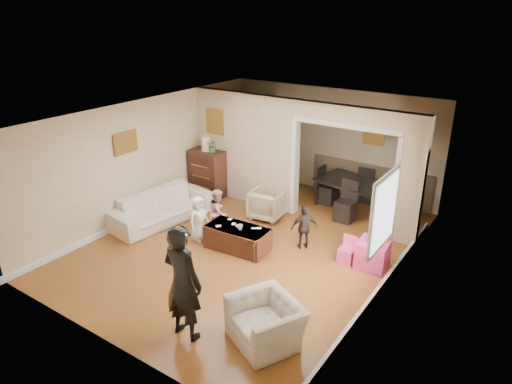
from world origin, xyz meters
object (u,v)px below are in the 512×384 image
Objects in this scene: play_table at (373,254)px; cyan_cup at (368,239)px; coffee_table at (238,238)px; dining_table at (357,197)px; armchair_back at (267,204)px; adult_person at (183,282)px; child_toddler at (304,227)px; child_kneel_b at (219,212)px; dresser at (207,174)px; armchair_front at (266,322)px; sofa at (162,207)px; coffee_cup at (240,227)px; table_lamp at (206,144)px; child_kneel_a at (199,219)px.

cyan_cup reaches higher than play_table.
dining_table is at bearing 68.09° from coffee_table.
armchair_back is 4.18m from adult_person.
child_toddler is at bearing 143.37° from armchair_back.
child_kneel_b is (-0.40, -1.21, 0.17)m from armchair_back.
dining_table is (3.41, 1.25, -0.25)m from dresser.
sofa is at bearing 179.97° from armchair_front.
adult_person is (0.78, -2.41, 0.37)m from coffee_cup.
adult_person reaches higher than sofa.
coffee_cup is at bearing -37.97° from dresser.
armchair_back is 1.62m from coffee_cup.
dresser reaches higher than child_toddler.
sofa is 1.43m from child_kneel_b.
adult_person is 3.20m from child_kneel_b.
armchair_front is 1.10× the size of child_toddler.
child_toddler is (3.25, -1.00, -0.91)m from table_lamp.
coffee_cup is 2.49m from play_table.
armchair_front is at bearing -117.62° from child_kneel_a.
coffee_cup is 0.20× the size of play_table.
child_kneel_a is at bearing 64.46° from armchair_back.
child_toddler is at bearing -17.02° from table_lamp.
sofa is 1.28m from child_kneel_a.
child_toddler is (-1.37, -0.07, 0.19)m from play_table.
dresser is at bearing 164.70° from armchair_front.
cyan_cup is 0.08× the size of child_kneel_b.
child_kneel_a is (-0.95, -0.10, -0.03)m from coffee_cup.
sofa is at bearing -32.53° from child_toddler.
armchair_front is at bearing -46.24° from coffee_cup.
armchair_back reaches higher than play_table.
armchair_back is at bearing -6.96° from dresser.
child_kneel_a is (-0.55, -1.66, 0.15)m from armchair_back.
dining_table is (-1.22, 2.18, 0.08)m from play_table.
armchair_back is 2.18m from table_lamp.
adult_person is at bearing -174.94° from child_kneel_b.
dining_table is at bearing 119.19° from play_table.
coffee_cup is at bearing 160.34° from armchair_front.
child_kneel_b reaches higher than armchair_back.
child_toddler is (1.90, 0.90, -0.03)m from child_kneel_a.
coffee_cup is at bearing -78.67° from child_kneel_a.
adult_person is (-0.33, -5.46, 0.54)m from dining_table.
cyan_cup is (-0.10, -0.05, 0.30)m from play_table.
play_table is at bearing -11.31° from table_lamp.
child_kneel_b is (1.50, -1.45, -0.86)m from table_lamp.
child_toddler is at bearing 40.10° from coffee_cup.
child_kneel_a is at bearing -173.99° from coffee_cup.
cyan_cup reaches higher than coffee_cup.
coffee_cup is 2.37m from cyan_cup.
table_lamp is 5.23m from adult_person.
adult_person reaches higher than armchair_back.
armchair_back is 1.97× the size of table_lamp.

